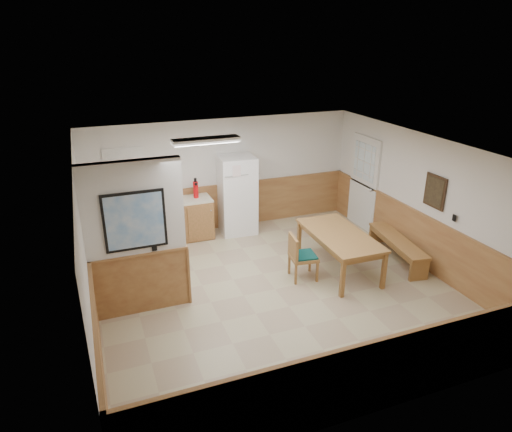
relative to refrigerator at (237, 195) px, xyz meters
name	(u,v)px	position (x,y,z in m)	size (l,w,h in m)	color
ground	(275,289)	(-0.20, -2.63, -0.87)	(6.00, 6.00, 0.00)	tan
ceiling	(278,150)	(-0.20, -2.63, 1.63)	(6.00, 6.00, 0.02)	white
back_wall	(223,175)	(-0.20, 0.37, 0.38)	(6.00, 0.02, 2.50)	silver
right_wall	(423,202)	(2.80, -2.63, 0.38)	(0.02, 6.00, 2.50)	silver
left_wall	(85,253)	(-3.20, -2.63, 0.38)	(0.02, 6.00, 2.50)	silver
wainscot_back	(224,207)	(-0.20, 0.35, -0.37)	(6.00, 0.04, 1.00)	#A57842
wainscot_right	(417,238)	(2.78, -2.63, -0.37)	(0.04, 6.00, 1.00)	#A57842
wainscot_left	(93,298)	(-3.18, -2.63, -0.37)	(0.04, 6.00, 1.00)	#A57842
partition_wall	(136,241)	(-2.45, -2.43, 0.36)	(1.50, 0.20, 2.50)	silver
kitchen_counter	(174,220)	(-1.41, 0.05, -0.41)	(2.20, 0.61, 1.00)	#A7663B
exterior_door	(363,183)	(2.76, -0.73, 0.18)	(0.07, 1.02, 2.15)	silver
kitchen_window	(125,172)	(-2.30, 0.35, 0.68)	(0.80, 0.04, 1.00)	silver
wall_painting	(435,192)	(2.76, -2.93, 0.68)	(0.04, 0.50, 0.60)	#322114
fluorescent_fixture	(206,140)	(-1.00, -1.33, 1.58)	(1.20, 0.30, 0.09)	silver
refrigerator	(237,195)	(0.00, 0.00, 0.00)	(0.81, 0.75, 1.74)	white
dining_table	(339,238)	(1.18, -2.40, -0.21)	(0.98, 1.89, 0.75)	#AE793F
dining_bench	(397,244)	(2.48, -2.45, -0.52)	(0.63, 1.79, 0.45)	#AE793F
dining_chair	(299,254)	(0.34, -2.42, -0.37)	(0.70, 0.52, 0.85)	#AE793F
fire_extinguisher	(196,189)	(-0.91, 0.07, 0.22)	(0.11, 0.11, 0.44)	red
soap_bottle	(124,202)	(-2.41, 0.01, 0.15)	(0.08, 0.08, 0.24)	#198E29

